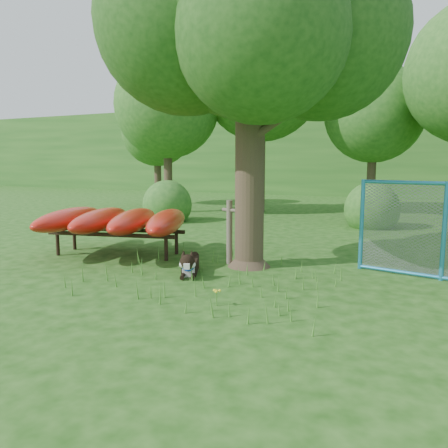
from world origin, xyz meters
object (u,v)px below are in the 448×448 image
at_px(husky_dog, 190,265).
at_px(fence_section, 444,231).
at_px(kayak_rack, 117,220).
at_px(oak_tree, 249,17).

height_order(husky_dog, fence_section, fence_section).
bearing_deg(kayak_rack, fence_section, -7.05).
distance_m(husky_dog, fence_section, 4.70).
relative_size(oak_tree, fence_section, 2.43).
bearing_deg(fence_section, oak_tree, -161.28).
height_order(kayak_rack, fence_section, fence_section).
relative_size(oak_tree, husky_dog, 6.29).
xyz_separation_m(oak_tree, fence_section, (3.63, 0.42, -4.02)).
height_order(oak_tree, fence_section, oak_tree).
xyz_separation_m(kayak_rack, husky_dog, (2.42, -0.90, -0.62)).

